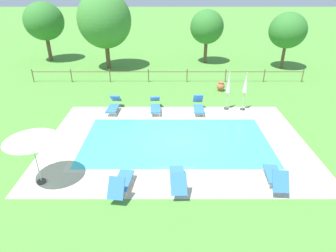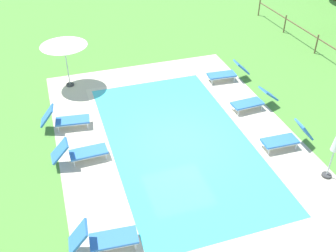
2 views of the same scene
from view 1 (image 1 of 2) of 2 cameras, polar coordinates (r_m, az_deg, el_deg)
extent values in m
plane|color=#518E38|center=(14.77, 1.34, -2.95)|extent=(160.00, 160.00, 0.00)
cube|color=beige|center=(14.77, 1.34, -2.94)|extent=(13.14, 8.77, 0.01)
cube|color=#42CCD6|center=(14.76, 1.34, -2.94)|extent=(9.40, 5.03, 0.01)
cube|color=beige|center=(17.09, 1.12, 1.50)|extent=(9.88, 0.24, 0.01)
cube|color=beige|center=(12.55, 1.65, -8.96)|extent=(9.88, 0.24, 0.01)
cube|color=beige|center=(15.66, 19.29, -2.72)|extent=(0.24, 5.03, 0.01)
cube|color=beige|center=(15.40, -16.91, -2.84)|extent=(0.24, 5.03, 0.01)
cube|color=#3370BC|center=(17.71, 5.86, 3.39)|extent=(0.64, 1.32, 0.07)
cube|color=#3370BC|center=(18.42, 5.73, 5.47)|extent=(0.62, 0.60, 0.70)
cube|color=silver|center=(17.73, 5.86, 3.23)|extent=(0.61, 1.29, 0.04)
cylinder|color=silver|center=(17.30, 6.80, 2.11)|extent=(0.04, 0.04, 0.28)
cylinder|color=silver|center=(17.26, 5.11, 2.13)|extent=(0.04, 0.04, 0.28)
cylinder|color=silver|center=(18.30, 6.52, 3.57)|extent=(0.04, 0.04, 0.28)
cylinder|color=silver|center=(18.26, 4.93, 3.60)|extent=(0.04, 0.04, 0.28)
cube|color=#3370BC|center=(11.81, 1.60, -9.76)|extent=(0.64, 1.32, 0.07)
cube|color=#3370BC|center=(10.88, 1.94, -11.44)|extent=(0.62, 0.65, 0.66)
cube|color=silver|center=(11.84, 1.60, -9.97)|extent=(0.61, 1.29, 0.04)
cylinder|color=silver|center=(12.34, 0.24, -8.90)|extent=(0.04, 0.04, 0.28)
cylinder|color=silver|center=(12.37, 2.62, -8.84)|extent=(0.04, 0.04, 0.28)
cylinder|color=silver|center=(11.47, 0.47, -12.14)|extent=(0.04, 0.04, 0.28)
cylinder|color=silver|center=(11.50, 3.06, -12.07)|extent=(0.04, 0.04, 0.28)
cube|color=#3370BC|center=(17.69, -2.78, 3.48)|extent=(0.68, 1.33, 0.07)
cube|color=#3370BC|center=(18.50, -2.86, 5.42)|extent=(0.64, 0.75, 0.56)
cube|color=silver|center=(17.71, -2.77, 3.32)|extent=(0.65, 1.31, 0.04)
cylinder|color=silver|center=(17.26, -1.88, 2.24)|extent=(0.04, 0.04, 0.28)
cylinder|color=silver|center=(17.26, -3.57, 2.19)|extent=(0.04, 0.04, 0.28)
cylinder|color=silver|center=(18.27, -2.00, 3.69)|extent=(0.04, 0.04, 0.28)
cylinder|color=silver|center=(18.26, -3.60, 3.65)|extent=(0.04, 0.04, 0.28)
cube|color=#3370BC|center=(11.70, -9.07, -10.54)|extent=(0.76, 1.37, 0.07)
cube|color=#3370BC|center=(10.82, -10.48, -12.03)|extent=(0.67, 0.64, 0.71)
cube|color=silver|center=(11.73, -9.05, -10.75)|extent=(0.73, 1.34, 0.04)
cylinder|color=silver|center=(12.29, -9.49, -9.52)|extent=(0.04, 0.04, 0.28)
cylinder|color=silver|center=(12.17, -7.15, -9.75)|extent=(0.04, 0.04, 0.28)
cylinder|color=silver|center=(11.47, -11.00, -12.75)|extent=(0.04, 0.04, 0.28)
cylinder|color=silver|center=(11.34, -8.48, -13.05)|extent=(0.04, 0.04, 0.28)
cube|color=#3370BC|center=(18.02, -11.19, 3.44)|extent=(0.68, 1.34, 0.07)
cube|color=#3370BC|center=(18.78, -10.58, 5.40)|extent=(0.64, 0.71, 0.61)
cube|color=silver|center=(18.05, -11.17, 3.28)|extent=(0.65, 1.31, 0.04)
cylinder|color=silver|center=(17.55, -10.75, 2.18)|extent=(0.04, 0.04, 0.28)
cylinder|color=silver|center=(17.68, -12.35, 2.21)|extent=(0.04, 0.04, 0.28)
cylinder|color=silver|center=(18.52, -9.98, 3.62)|extent=(0.04, 0.04, 0.28)
cylinder|color=silver|center=(18.65, -11.50, 3.64)|extent=(0.04, 0.04, 0.28)
cube|color=#3370BC|center=(12.63, 19.93, -8.88)|extent=(0.70, 1.34, 0.07)
cube|color=#3370BC|center=(11.74, 21.22, -10.14)|extent=(0.64, 0.62, 0.71)
cube|color=silver|center=(12.66, 19.89, -9.08)|extent=(0.67, 1.32, 0.04)
cylinder|color=silver|center=(13.10, 18.16, -8.10)|extent=(0.04, 0.04, 0.28)
cylinder|color=silver|center=(13.23, 20.32, -8.10)|extent=(0.04, 0.04, 0.28)
cylinder|color=silver|center=(12.24, 19.24, -11.06)|extent=(0.04, 0.04, 0.28)
cylinder|color=silver|center=(12.38, 21.56, -11.01)|extent=(0.04, 0.04, 0.28)
cylinder|color=#383838|center=(13.00, -23.99, -10.09)|extent=(0.36, 0.36, 0.08)
cylinder|color=#B2B5B7|center=(12.41, -24.94, -5.97)|extent=(0.04, 0.04, 2.30)
cone|color=white|center=(11.94, -25.87, -1.93)|extent=(2.05, 2.05, 0.34)
sphere|color=white|center=(11.86, -26.04, -1.16)|extent=(0.06, 0.06, 0.06)
cylinder|color=#383838|center=(18.74, 11.21, 3.46)|extent=(0.32, 0.32, 0.08)
cylinder|color=#B2B5B7|center=(18.54, 11.35, 4.93)|extent=(0.04, 0.04, 1.12)
cone|color=white|center=(18.13, 11.70, 8.46)|extent=(0.28, 0.28, 1.29)
sphere|color=white|center=(17.93, 11.90, 10.47)|extent=(0.05, 0.05, 0.05)
cylinder|color=#383838|center=(18.87, 14.29, 3.29)|extent=(0.32, 0.32, 0.08)
cylinder|color=#B2B5B7|center=(18.66, 14.48, 4.85)|extent=(0.04, 0.04, 1.19)
cone|color=white|center=(18.26, 14.91, 8.31)|extent=(0.30, 0.30, 1.19)
sphere|color=white|center=(18.08, 15.14, 10.16)|extent=(0.05, 0.05, 0.05)
cylinder|color=#B7663D|center=(21.83, 10.07, 6.99)|extent=(0.32, 0.32, 0.08)
ellipsoid|color=#B7663D|center=(21.72, 10.14, 7.80)|extent=(0.58, 0.58, 0.57)
cylinder|color=#B7663D|center=(21.63, 10.21, 8.51)|extent=(0.44, 0.44, 0.06)
cylinder|color=brown|center=(25.65, -25.49, 8.95)|extent=(0.08, 0.08, 1.05)
cylinder|color=brown|center=(24.51, -18.88, 9.39)|extent=(0.08, 0.08, 1.05)
cylinder|color=brown|center=(23.73, -11.71, 9.72)|extent=(0.08, 0.08, 1.05)
cylinder|color=brown|center=(23.32, -4.17, 9.91)|extent=(0.08, 0.08, 1.05)
cylinder|color=brown|center=(23.32, 3.52, 9.93)|extent=(0.08, 0.08, 1.05)
cylinder|color=brown|center=(23.72, 11.07, 9.77)|extent=(0.08, 0.08, 1.05)
cylinder|color=brown|center=(24.50, 18.24, 9.47)|extent=(0.08, 0.08, 1.05)
cylinder|color=brown|center=(25.63, 24.87, 9.07)|extent=(0.08, 0.08, 1.05)
cube|color=brown|center=(23.17, -0.33, 10.71)|extent=(21.55, 0.05, 0.05)
cylinder|color=brown|center=(27.57, -12.13, 13.58)|extent=(0.38, 0.38, 2.44)
ellipsoid|color=#3D7F33|center=(27.05, -12.78, 19.80)|extent=(4.63, 4.63, 4.80)
cylinder|color=brown|center=(29.00, 21.57, 12.77)|extent=(0.28, 0.28, 2.23)
ellipsoid|color=#33752D|center=(28.60, 22.36, 17.13)|extent=(3.23, 3.23, 3.06)
cylinder|color=brown|center=(29.19, 7.16, 14.48)|extent=(0.33, 0.33, 2.23)
ellipsoid|color=#33752D|center=(28.78, 7.43, 18.91)|extent=(3.12, 3.12, 3.11)
cylinder|color=brown|center=(32.05, -22.79, 14.00)|extent=(0.37, 0.37, 2.46)
ellipsoid|color=#33752D|center=(31.66, -23.66, 18.49)|extent=(3.74, 3.74, 3.55)
camera|label=2|loc=(14.37, 57.21, 22.00)|focal=41.67mm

